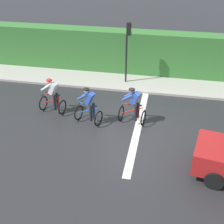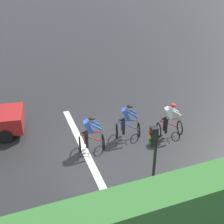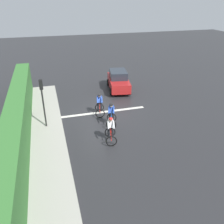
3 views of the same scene
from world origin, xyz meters
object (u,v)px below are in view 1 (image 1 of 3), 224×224
at_px(cyclist_lead, 53,97).
at_px(cyclist_second, 89,106).
at_px(cyclist_mid, 133,106).
at_px(traffic_light_near_crossing, 128,44).

bearing_deg(cyclist_lead, cyclist_second, -107.17).
xyz_separation_m(cyclist_lead, cyclist_mid, (-0.20, -3.72, 0.00)).
bearing_deg(traffic_light_near_crossing, cyclist_mid, -167.30).
height_order(cyclist_lead, traffic_light_near_crossing, traffic_light_near_crossing).
height_order(cyclist_mid, traffic_light_near_crossing, traffic_light_near_crossing).
relative_size(cyclist_lead, cyclist_second, 1.00).
relative_size(cyclist_mid, traffic_light_near_crossing, 0.50).
distance_m(cyclist_lead, cyclist_second, 1.94).
bearing_deg(cyclist_mid, traffic_light_near_crossing, 12.70).
bearing_deg(traffic_light_near_crossing, cyclist_second, 167.06).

